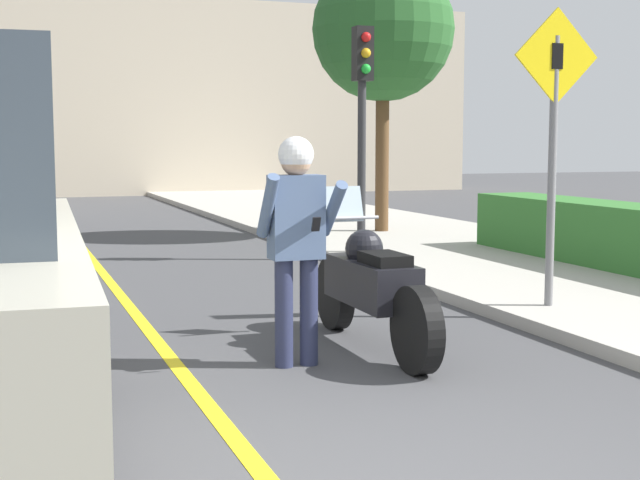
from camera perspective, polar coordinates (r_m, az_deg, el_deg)
The scene contains 8 objects.
road_center_line at distance 9.59m, azimuth -12.18°, elevation -4.06°, with size 0.12×36.00×0.01m.
building_backdrop at distance 29.45m, azimuth -16.37°, elevation 8.86°, with size 28.00×1.20×6.33m.
motorcycle at distance 7.34m, azimuth 3.28°, elevation -3.02°, with size 0.62×2.36×1.31m.
person_biker at distance 6.69m, azimuth -1.51°, elevation 0.90°, with size 0.59×0.48×1.75m.
crossing_sign at distance 8.82m, azimuth 14.73°, elevation 6.90°, with size 0.91×0.08×2.84m.
traffic_light at distance 12.85m, azimuth 2.74°, elevation 9.25°, with size 0.26×0.30×3.21m.
hedge_row at distance 12.07m, azimuth 18.27°, elevation 0.34°, with size 0.90×5.41×0.79m.
street_tree at distance 16.06m, azimuth 4.06°, elevation 13.20°, with size 2.50×2.50×4.79m.
Camera 1 is at (-1.81, -3.36, 1.70)m, focal length 50.00 mm.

